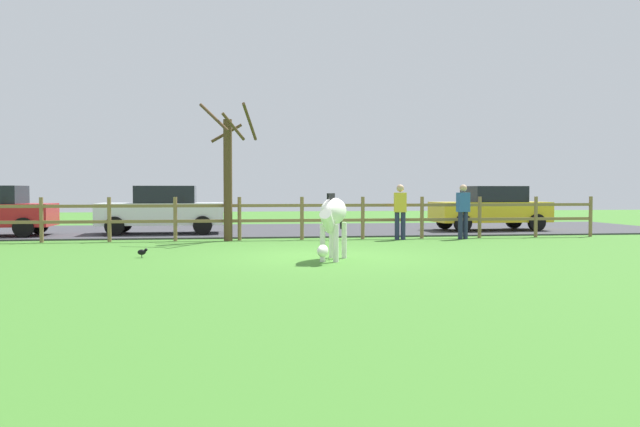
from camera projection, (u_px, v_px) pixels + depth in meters
ground_plane at (326, 257)px, 14.27m from camera, size 60.00×60.00×0.00m
parking_asphalt at (287, 230)px, 23.47m from camera, size 28.00×7.40×0.05m
paddock_fence at (271, 216)px, 19.06m from camera, size 20.36×0.11×1.27m
bare_tree at (228, 172)px, 18.66m from camera, size 1.68×1.37×3.95m
zebra at (333, 216)px, 13.56m from camera, size 1.00×1.83×1.41m
crow_on_grass at (142, 252)px, 14.12m from camera, size 0.22×0.10×0.20m
parked_car_white at (163, 209)px, 21.17m from camera, size 4.01×1.90×1.56m
parked_car_yellow at (491, 208)px, 22.95m from camera, size 4.05×1.98×1.56m
visitor_left_of_tree at (400, 209)px, 19.16m from camera, size 0.39×0.28×1.64m
visitor_right_of_tree at (463, 209)px, 19.40m from camera, size 0.40×0.30×1.64m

